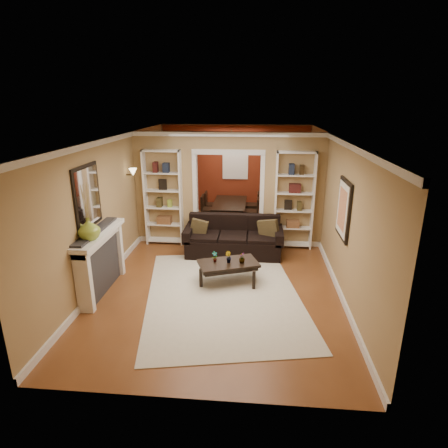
# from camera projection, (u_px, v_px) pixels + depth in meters

# --- Properties ---
(floor) EXTENTS (8.00, 8.00, 0.00)m
(floor) POSITION_uv_depth(u_px,v_px,m) (224.00, 262.00, 8.23)
(floor) COLOR brown
(floor) RESTS_ON ground
(ceiling) EXTENTS (8.00, 8.00, 0.00)m
(ceiling) POSITION_uv_depth(u_px,v_px,m) (224.00, 137.00, 7.38)
(ceiling) COLOR white
(ceiling) RESTS_ON ground
(wall_back) EXTENTS (8.00, 0.00, 8.00)m
(wall_back) POSITION_uv_depth(u_px,v_px,m) (235.00, 169.00, 11.59)
(wall_back) COLOR #A48556
(wall_back) RESTS_ON ground
(wall_front) EXTENTS (8.00, 0.00, 8.00)m
(wall_front) POSITION_uv_depth(u_px,v_px,m) (191.00, 299.00, 4.02)
(wall_front) COLOR #A48556
(wall_front) RESTS_ON ground
(wall_left) EXTENTS (0.00, 8.00, 8.00)m
(wall_left) POSITION_uv_depth(u_px,v_px,m) (119.00, 200.00, 7.99)
(wall_left) COLOR #A48556
(wall_left) RESTS_ON ground
(wall_right) EXTENTS (0.00, 8.00, 8.00)m
(wall_right) POSITION_uv_depth(u_px,v_px,m) (334.00, 205.00, 7.61)
(wall_right) COLOR #A48556
(wall_right) RESTS_ON ground
(partition_wall) EXTENTS (4.50, 0.15, 2.70)m
(partition_wall) POSITION_uv_depth(u_px,v_px,m) (228.00, 190.00, 8.94)
(partition_wall) COLOR #A48556
(partition_wall) RESTS_ON floor
(red_back_panel) EXTENTS (4.44, 0.04, 2.64)m
(red_back_panel) POSITION_uv_depth(u_px,v_px,m) (235.00, 170.00, 11.57)
(red_back_panel) COLOR maroon
(red_back_panel) RESTS_ON floor
(dining_window) EXTENTS (0.78, 0.03, 0.98)m
(dining_window) POSITION_uv_depth(u_px,v_px,m) (235.00, 163.00, 11.46)
(dining_window) COLOR #8CA5CC
(dining_window) RESTS_ON wall_back
(area_rug) EXTENTS (3.36, 4.22, 0.01)m
(area_rug) POSITION_uv_depth(u_px,v_px,m) (223.00, 294.00, 6.84)
(area_rug) COLOR beige
(area_rug) RESTS_ON floor
(sofa) EXTENTS (2.22, 0.96, 0.87)m
(sofa) POSITION_uv_depth(u_px,v_px,m) (233.00, 237.00, 8.50)
(sofa) COLOR black
(sofa) RESTS_ON floor
(pillow_left) EXTENTS (0.38, 0.13, 0.38)m
(pillow_left) POSITION_uv_depth(u_px,v_px,m) (199.00, 228.00, 8.49)
(pillow_left) COLOR #4F4222
(pillow_left) RESTS_ON sofa
(pillow_right) EXTENTS (0.46, 0.30, 0.45)m
(pillow_right) POSITION_uv_depth(u_px,v_px,m) (269.00, 229.00, 8.35)
(pillow_right) COLOR #4F4222
(pillow_right) RESTS_ON sofa
(coffee_table) EXTENTS (1.26, 0.96, 0.42)m
(coffee_table) POSITION_uv_depth(u_px,v_px,m) (228.00, 272.00, 7.24)
(coffee_table) COLOR black
(coffee_table) RESTS_ON floor
(plant_left) EXTENTS (0.13, 0.12, 0.21)m
(plant_left) POSITION_uv_depth(u_px,v_px,m) (215.00, 257.00, 7.17)
(plant_left) COLOR #336626
(plant_left) RESTS_ON coffee_table
(plant_center) EXTENTS (0.15, 0.15, 0.21)m
(plant_center) POSITION_uv_depth(u_px,v_px,m) (228.00, 257.00, 7.14)
(plant_center) COLOR #336626
(plant_center) RESTS_ON coffee_table
(plant_right) EXTENTS (0.12, 0.12, 0.20)m
(plant_right) POSITION_uv_depth(u_px,v_px,m) (242.00, 258.00, 7.12)
(plant_right) COLOR #336626
(plant_right) RESTS_ON coffee_table
(bookshelf_left) EXTENTS (0.90, 0.30, 2.30)m
(bookshelf_left) POSITION_uv_depth(u_px,v_px,m) (163.00, 198.00, 8.97)
(bookshelf_left) COLOR white
(bookshelf_left) RESTS_ON floor
(bookshelf_right) EXTENTS (0.90, 0.30, 2.30)m
(bookshelf_right) POSITION_uv_depth(u_px,v_px,m) (294.00, 201.00, 8.71)
(bookshelf_right) COLOR white
(bookshelf_right) RESTS_ON floor
(fireplace) EXTENTS (0.32, 1.70, 1.16)m
(fireplace) POSITION_uv_depth(u_px,v_px,m) (102.00, 262.00, 6.80)
(fireplace) COLOR white
(fireplace) RESTS_ON floor
(vase) EXTENTS (0.41, 0.41, 0.38)m
(vase) POSITION_uv_depth(u_px,v_px,m) (89.00, 229.00, 6.21)
(vase) COLOR #8AA836
(vase) RESTS_ON fireplace
(mirror) EXTENTS (0.03, 0.95, 1.10)m
(mirror) POSITION_uv_depth(u_px,v_px,m) (87.00, 197.00, 6.43)
(mirror) COLOR silver
(mirror) RESTS_ON wall_left
(wall_sconce) EXTENTS (0.18, 0.18, 0.22)m
(wall_sconce) POSITION_uv_depth(u_px,v_px,m) (130.00, 173.00, 8.35)
(wall_sconce) COLOR #FFE0A5
(wall_sconce) RESTS_ON wall_left
(framed_art) EXTENTS (0.04, 0.85, 1.05)m
(framed_art) POSITION_uv_depth(u_px,v_px,m) (343.00, 209.00, 6.61)
(framed_art) COLOR black
(framed_art) RESTS_ON wall_right
(dining_table) EXTENTS (1.67, 0.93, 0.59)m
(dining_table) POSITION_uv_depth(u_px,v_px,m) (231.00, 212.00, 10.86)
(dining_table) COLOR black
(dining_table) RESTS_ON floor
(dining_chair_nw) EXTENTS (0.55, 0.55, 0.87)m
(dining_chair_nw) POSITION_uv_depth(u_px,v_px,m) (211.00, 210.00, 10.58)
(dining_chair_nw) COLOR black
(dining_chair_nw) RESTS_ON floor
(dining_chair_ne) EXTENTS (0.44, 0.44, 0.82)m
(dining_chair_ne) POSITION_uv_depth(u_px,v_px,m) (250.00, 212.00, 10.50)
(dining_chair_ne) COLOR black
(dining_chair_ne) RESTS_ON floor
(dining_chair_sw) EXTENTS (0.52, 0.52, 0.83)m
(dining_chair_sw) POSITION_uv_depth(u_px,v_px,m) (213.00, 205.00, 11.15)
(dining_chair_sw) COLOR black
(dining_chair_sw) RESTS_ON floor
(dining_chair_se) EXTENTS (0.45, 0.45, 0.86)m
(dining_chair_se) POSITION_uv_depth(u_px,v_px,m) (250.00, 205.00, 11.06)
(dining_chair_se) COLOR black
(dining_chair_se) RESTS_ON floor
(chandelier) EXTENTS (0.50, 0.50, 0.30)m
(chandelier) POSITION_uv_depth(u_px,v_px,m) (233.00, 153.00, 10.15)
(chandelier) COLOR #3D301C
(chandelier) RESTS_ON ceiling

